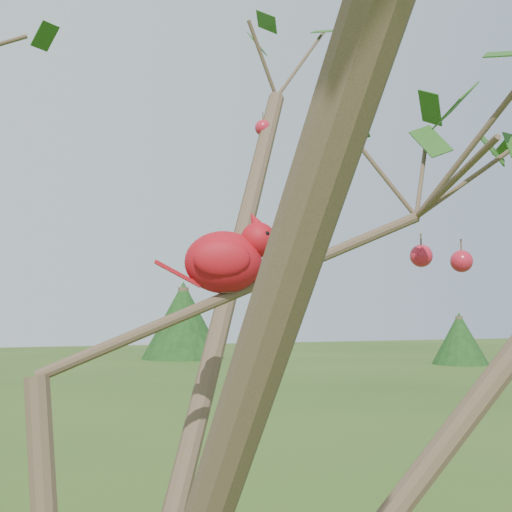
# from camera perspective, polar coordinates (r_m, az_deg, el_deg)

# --- Properties ---
(crabapple_tree) EXTENTS (2.35, 2.05, 2.95)m
(crabapple_tree) POSITION_cam_1_polar(r_m,az_deg,el_deg) (0.84, -13.08, 0.72)
(crabapple_tree) COLOR #443424
(crabapple_tree) RESTS_ON ground
(cardinal) EXTENTS (0.20, 0.12, 0.14)m
(cardinal) POSITION_cam_1_polar(r_m,az_deg,el_deg) (0.98, -2.51, -0.26)
(cardinal) COLOR red
(cardinal) RESTS_ON ground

